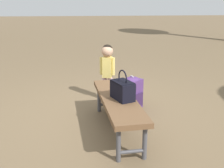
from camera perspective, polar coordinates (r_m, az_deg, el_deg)
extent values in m
plane|color=brown|center=(4.26, -2.15, -6.08)|extent=(40.00, 40.00, 0.00)
cube|color=brown|center=(3.63, 1.19, -3.12)|extent=(1.63, 0.57, 0.06)
cylinder|color=#47474C|center=(4.34, -2.53, -2.89)|extent=(0.05, 0.05, 0.39)
cylinder|color=#47474C|center=(4.38, 1.10, -2.66)|extent=(0.05, 0.05, 0.39)
cylinder|color=#47474C|center=(3.08, 1.26, -11.68)|extent=(0.05, 0.05, 0.39)
cylinder|color=#47474C|center=(3.14, 6.36, -11.16)|extent=(0.05, 0.05, 0.39)
cylinder|color=#47474C|center=(4.39, -0.70, -3.94)|extent=(0.07, 0.28, 0.04)
cylinder|color=#47474C|center=(3.15, 3.80, -12.95)|extent=(0.07, 0.28, 0.04)
cube|color=black|center=(3.54, 2.05, -1.28)|extent=(0.36, 0.29, 0.22)
cube|color=black|center=(3.51, 2.07, 0.35)|extent=(0.34, 0.28, 0.02)
torus|color=black|center=(3.49, 2.08, 1.21)|extent=(0.19, 0.09, 0.20)
cylinder|color=#E5B2C6|center=(4.79, -0.36, -0.93)|extent=(0.07, 0.07, 0.39)
cylinder|color=#E5B2C6|center=(4.81, -1.43, -0.86)|extent=(0.07, 0.07, 0.39)
ellipsoid|color=white|center=(4.83, -0.41, -2.97)|extent=(0.10, 0.07, 0.04)
ellipsoid|color=white|center=(4.85, -1.47, -2.89)|extent=(0.10, 0.07, 0.04)
cube|color=#E5CC66|center=(4.70, -0.92, 3.29)|extent=(0.16, 0.17, 0.33)
cylinder|color=#E5CC66|center=(4.68, 0.24, 3.43)|extent=(0.06, 0.06, 0.28)
cylinder|color=#E5CC66|center=(4.72, -2.07, 3.55)|extent=(0.06, 0.06, 0.28)
sphere|color=tan|center=(4.64, -0.93, 6.40)|extent=(0.19, 0.19, 0.19)
sphere|color=black|center=(4.65, -0.91, 6.64)|extent=(0.17, 0.17, 0.17)
cube|color=#4C2D66|center=(4.44, 3.73, -2.00)|extent=(0.38, 0.38, 0.45)
ellipsoid|color=#4C2D66|center=(4.37, 3.79, 0.69)|extent=(0.36, 0.36, 0.10)
cube|color=#311D42|center=(4.39, 5.07, -3.19)|extent=(0.18, 0.17, 0.20)
cube|color=#311D42|center=(4.56, 3.00, -1.45)|extent=(0.05, 0.05, 0.39)
cube|color=#311D42|center=(4.46, 1.92, -1.89)|extent=(0.05, 0.05, 0.39)
torus|color=#B2B2B7|center=(4.36, 3.80, 1.21)|extent=(0.06, 0.06, 0.07)
cube|color=black|center=(4.08, 2.28, -4.98)|extent=(0.21, 0.24, 0.29)
ellipsoid|color=black|center=(4.03, 2.30, -3.17)|extent=(0.20, 0.23, 0.07)
cube|color=black|center=(4.17, 2.63, -5.13)|extent=(0.08, 0.13, 0.13)
cube|color=black|center=(4.03, 1.32, -5.29)|extent=(0.03, 0.04, 0.24)
cube|color=black|center=(4.00, 2.51, -5.45)|extent=(0.03, 0.04, 0.24)
torus|color=#B2B2B7|center=(4.02, 2.30, -2.82)|extent=(0.05, 0.03, 0.05)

